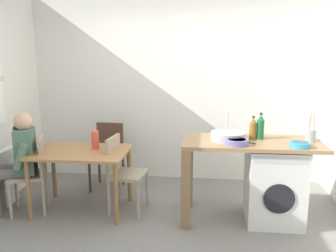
# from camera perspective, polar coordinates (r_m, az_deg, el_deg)

# --- Properties ---
(ground_plane) EXTENTS (5.46, 5.46, 0.00)m
(ground_plane) POSITION_cam_1_polar(r_m,az_deg,el_deg) (3.85, -0.92, -17.07)
(ground_plane) COLOR slate
(wall_back) EXTENTS (4.60, 0.10, 2.70)m
(wall_back) POSITION_cam_1_polar(r_m,az_deg,el_deg) (5.14, 1.47, 6.14)
(wall_back) COLOR silver
(wall_back) RESTS_ON ground_plane
(dining_table) EXTENTS (1.10, 0.76, 0.74)m
(dining_table) POSITION_cam_1_polar(r_m,az_deg,el_deg) (4.25, -14.02, -5.18)
(dining_table) COLOR #9E7042
(dining_table) RESTS_ON ground_plane
(chair_person_seat) EXTENTS (0.51, 0.51, 0.90)m
(chair_person_seat) POSITION_cam_1_polar(r_m,az_deg,el_deg) (4.44, -20.99, -6.72)
(chair_person_seat) COLOR gray
(chair_person_seat) RESTS_ON ground_plane
(chair_opposite) EXTENTS (0.44, 0.44, 0.90)m
(chair_opposite) POSITION_cam_1_polar(r_m,az_deg,el_deg) (4.21, -7.50, -7.03)
(chair_opposite) COLOR gray
(chair_opposite) RESTS_ON ground_plane
(chair_spare_by_wall) EXTENTS (0.42, 0.42, 0.90)m
(chair_spare_by_wall) POSITION_cam_1_polar(r_m,az_deg,el_deg) (4.96, -9.74, -4.16)
(chair_spare_by_wall) COLOR #4C3323
(chair_spare_by_wall) RESTS_ON ground_plane
(seated_person) EXTENTS (0.56, 0.54, 1.20)m
(seated_person) POSITION_cam_1_polar(r_m,az_deg,el_deg) (4.42, -23.22, -4.76)
(seated_person) COLOR #595651
(seated_person) RESTS_ON ground_plane
(kitchen_counter) EXTENTS (1.50, 0.68, 0.92)m
(kitchen_counter) POSITION_cam_1_polar(r_m,az_deg,el_deg) (3.95, 10.36, -4.53)
(kitchen_counter) COLOR olive
(kitchen_counter) RESTS_ON ground_plane
(washing_machine) EXTENTS (0.60, 0.61, 0.86)m
(washing_machine) POSITION_cam_1_polar(r_m,az_deg,el_deg) (4.11, 16.86, -9.05)
(washing_machine) COLOR silver
(washing_machine) RESTS_ON ground_plane
(sink_basin) EXTENTS (0.38, 0.38, 0.09)m
(sink_basin) POSITION_cam_1_polar(r_m,az_deg,el_deg) (3.89, 9.72, -1.64)
(sink_basin) COLOR #9EA0A5
(sink_basin) RESTS_ON kitchen_counter
(tap) EXTENTS (0.02, 0.02, 0.28)m
(tap) POSITION_cam_1_polar(r_m,az_deg,el_deg) (4.05, 9.62, 0.26)
(tap) COLOR #B2B2B7
(tap) RESTS_ON kitchen_counter
(bottle_tall_green) EXTENTS (0.07, 0.07, 0.26)m
(bottle_tall_green) POSITION_cam_1_polar(r_m,az_deg,el_deg) (3.99, 13.68, -0.43)
(bottle_tall_green) COLOR brown
(bottle_tall_green) RESTS_ON kitchen_counter
(bottle_squat_brown) EXTENTS (0.08, 0.08, 0.30)m
(bottle_squat_brown) POSITION_cam_1_polar(r_m,az_deg,el_deg) (4.00, 14.83, -0.20)
(bottle_squat_brown) COLOR #19592D
(bottle_squat_brown) RESTS_ON kitchen_counter
(mixing_bowl) EXTENTS (0.23, 0.23, 0.06)m
(mixing_bowl) POSITION_cam_1_polar(r_m,az_deg,el_deg) (3.71, 11.18, -2.53)
(mixing_bowl) COLOR slate
(mixing_bowl) RESTS_ON kitchen_counter
(utensil_crock) EXTENTS (0.11, 0.11, 0.30)m
(utensil_crock) POSITION_cam_1_polar(r_m,az_deg,el_deg) (4.09, 22.27, -1.36)
(utensil_crock) COLOR gray
(utensil_crock) RESTS_ON kitchen_counter
(colander) EXTENTS (0.20, 0.20, 0.06)m
(colander) POSITION_cam_1_polar(r_m,az_deg,el_deg) (3.80, 20.70, -2.82)
(colander) COLOR teal
(colander) RESTS_ON kitchen_counter
(vase) EXTENTS (0.09, 0.09, 0.22)m
(vase) POSITION_cam_1_polar(r_m,az_deg,el_deg) (4.24, -11.79, -2.24)
(vase) COLOR #D84C38
(vase) RESTS_ON dining_table
(scissors) EXTENTS (0.15, 0.06, 0.01)m
(scissors) POSITION_cam_1_polar(r_m,az_deg,el_deg) (3.83, 12.96, -2.65)
(scissors) COLOR #B2B2B7
(scissors) RESTS_ON kitchen_counter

